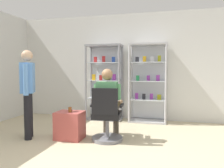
# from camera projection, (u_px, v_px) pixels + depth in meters

# --- Properties ---
(ground_plane) EXTENTS (7.20, 7.20, 0.00)m
(ground_plane) POSITION_uv_depth(u_px,v_px,m) (87.00, 166.00, 2.92)
(ground_plane) COLOR #C6B793
(back_wall) EXTENTS (6.00, 0.10, 2.70)m
(back_wall) POSITION_uv_depth(u_px,v_px,m) (128.00, 67.00, 5.74)
(back_wall) COLOR silver
(back_wall) RESTS_ON ground
(display_cabinet_left) EXTENTS (0.90, 0.45, 1.90)m
(display_cabinet_left) POSITION_uv_depth(u_px,v_px,m) (105.00, 82.00, 5.67)
(display_cabinet_left) COLOR gray
(display_cabinet_left) RESTS_ON ground
(display_cabinet_right) EXTENTS (0.90, 0.45, 1.90)m
(display_cabinet_right) POSITION_uv_depth(u_px,v_px,m) (148.00, 82.00, 5.40)
(display_cabinet_right) COLOR #B7B7BC
(display_cabinet_right) RESTS_ON ground
(office_chair) EXTENTS (0.58, 0.56, 0.96)m
(office_chair) POSITION_uv_depth(u_px,v_px,m) (107.00, 119.00, 3.91)
(office_chair) COLOR slate
(office_chair) RESTS_ON ground
(seated_shopkeeper) EXTENTS (0.51, 0.59, 1.29)m
(seated_shopkeeper) POSITION_uv_depth(u_px,v_px,m) (108.00, 100.00, 4.05)
(seated_shopkeeper) COLOR #3F382D
(seated_shopkeeper) RESTS_ON ground
(storage_crate) EXTENTS (0.49, 0.38, 0.51)m
(storage_crate) POSITION_uv_depth(u_px,v_px,m) (70.00, 125.00, 4.05)
(storage_crate) COLOR #B24C47
(storage_crate) RESTS_ON ground
(tea_glass) EXTENTS (0.06, 0.06, 0.09)m
(tea_glass) POSITION_uv_depth(u_px,v_px,m) (70.00, 110.00, 3.99)
(tea_glass) COLOR brown
(tea_glass) RESTS_ON storage_crate
(standing_customer) EXTENTS (0.36, 0.48, 1.63)m
(standing_customer) POSITION_uv_depth(u_px,v_px,m) (28.00, 88.00, 4.05)
(standing_customer) COLOR black
(standing_customer) RESTS_ON ground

